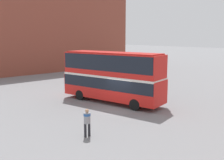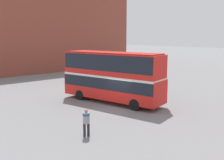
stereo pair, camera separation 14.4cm
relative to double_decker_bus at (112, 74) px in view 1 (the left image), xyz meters
The scene contains 5 objects.
ground_plane 3.46m from the double_decker_bus, 27.24° to the right, with size 240.00×240.00×0.00m, color slate.
building_row_left 28.70m from the double_decker_bus, 166.53° to the left, with size 11.86×33.47×14.33m.
double_decker_bus is the anchor object (origin of this frame).
pedestrian_foreground 8.89m from the double_decker_bus, 51.76° to the right, with size 0.50×0.50×1.78m.
parked_car_kerb_near 11.63m from the double_decker_bus, 155.59° to the left, with size 4.79×2.15×1.68m.
Camera 1 is at (16.05, -15.00, 6.16)m, focal length 42.00 mm.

